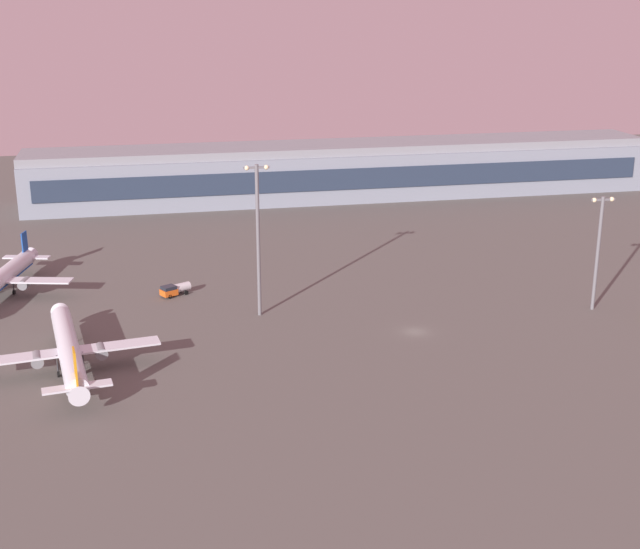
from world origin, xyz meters
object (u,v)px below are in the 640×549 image
apron_light_west (258,232)px  airplane_mid_apron (69,350)px  fuel_truck (175,289)px  apron_light_central (598,245)px

apron_light_west → airplane_mid_apron: bearing=-149.8°
airplane_mid_apron → apron_light_west: bearing=22.1°
airplane_mid_apron → apron_light_west: (33.99, 19.78, 12.83)m
fuel_truck → apron_light_west: bearing=-162.1°
airplane_mid_apron → apron_light_central: size_ratio=1.67×
airplane_mid_apron → fuel_truck: bearing=53.6°
apron_light_west → fuel_truck: bearing=136.2°
airplane_mid_apron → fuel_truck: (18.59, 34.54, -2.29)m
fuel_truck → apron_light_west: size_ratio=0.22×
airplane_mid_apron → apron_light_west: 41.36m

